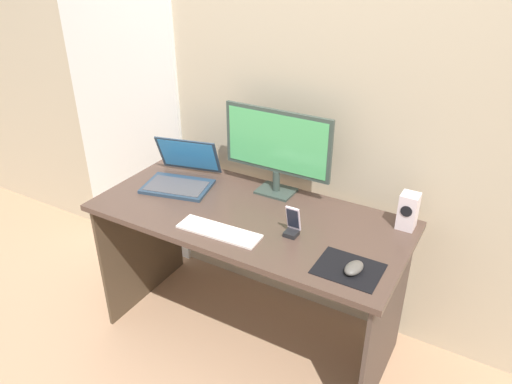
{
  "coord_description": "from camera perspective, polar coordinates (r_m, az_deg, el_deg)",
  "views": [
    {
      "loc": [
        0.99,
        -1.65,
        1.9
      ],
      "look_at": [
        0.05,
        -0.02,
        0.88
      ],
      "focal_mm": 34.18,
      "sensor_mm": 36.0,
      "label": 1
    }
  ],
  "objects": [
    {
      "name": "door_left",
      "position": [
        3.04,
        -15.27,
        10.49
      ],
      "size": [
        0.82,
        0.02,
        2.02
      ],
      "primitive_type": "cube",
      "color": "white",
      "rests_on": "ground_plane"
    },
    {
      "name": "wall_back",
      "position": [
        2.38,
        4.32,
        12.6
      ],
      "size": [
        6.0,
        0.04,
        2.5
      ],
      "primitive_type": "cube",
      "color": "#BAAB8F",
      "rests_on": "ground_plane"
    },
    {
      "name": "laptop",
      "position": [
        2.51,
        -8.75,
        1.91
      ],
      "size": [
        0.39,
        0.38,
        0.22
      ],
      "color": "#273A4D",
      "rests_on": "desk"
    },
    {
      "name": "ground_plane",
      "position": [
        2.7,
        -0.77,
        -16.23
      ],
      "size": [
        8.0,
        8.0,
        0.0
      ],
      "primitive_type": "plane",
      "color": "tan"
    },
    {
      "name": "phone_in_dock",
      "position": [
        2.07,
        4.27,
        -3.9
      ],
      "size": [
        0.06,
        0.06,
        0.14
      ],
      "color": "black",
      "rests_on": "desk"
    },
    {
      "name": "mouse",
      "position": [
        1.9,
        11.39,
        -8.71
      ],
      "size": [
        0.08,
        0.11,
        0.04
      ],
      "primitive_type": "ellipsoid",
      "rotation": [
        0.0,
        0.0,
        -0.18
      ],
      "color": "#514D48",
      "rests_on": "mousepad"
    },
    {
      "name": "desk",
      "position": [
        2.32,
        -0.87,
        -5.76
      ],
      "size": [
        1.46,
        0.67,
        0.75
      ],
      "color": "#4A372E",
      "rests_on": "ground_plane"
    },
    {
      "name": "mousepad",
      "position": [
        1.93,
        10.77,
        -8.82
      ],
      "size": [
        0.25,
        0.2,
        0.0
      ],
      "primitive_type": "cube",
      "color": "black",
      "rests_on": "desk"
    },
    {
      "name": "monitor",
      "position": [
        2.31,
        2.46,
        5.3
      ],
      "size": [
        0.55,
        0.14,
        0.43
      ],
      "color": "#33423B",
      "rests_on": "desk"
    },
    {
      "name": "speaker_right",
      "position": [
        2.2,
        17.37,
        -2.14
      ],
      "size": [
        0.08,
        0.08,
        0.16
      ],
      "color": "silver",
      "rests_on": "desk"
    },
    {
      "name": "keyboard_external",
      "position": [
        2.11,
        -4.36,
        -4.61
      ],
      "size": [
        0.38,
        0.13,
        0.01
      ],
      "primitive_type": "cube",
      "rotation": [
        0.0,
        0.0,
        0.05
      ],
      "color": "white",
      "rests_on": "desk"
    }
  ]
}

